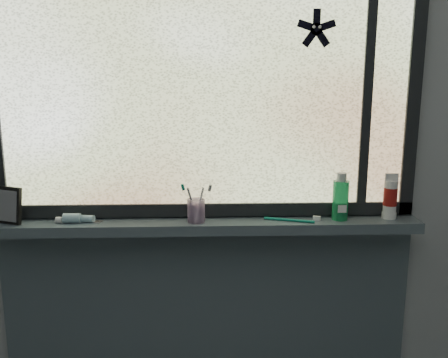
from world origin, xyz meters
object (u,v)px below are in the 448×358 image
cream_tube (390,194)px  mouthwash_bottle (341,196)px  toothbrush_cup (196,211)px  vanity_mirror (9,205)px

cream_tube → mouthwash_bottle: bearing=-177.1°
toothbrush_cup → vanity_mirror: bearing=179.2°
vanity_mirror → mouthwash_bottle: bearing=23.3°
toothbrush_cup → cream_tube: size_ratio=0.69×
toothbrush_cup → cream_tube: bearing=1.7°
vanity_mirror → toothbrush_cup: size_ratio=1.59×
toothbrush_cup → cream_tube: cream_tube is taller
vanity_mirror → toothbrush_cup: vanity_mirror is taller
vanity_mirror → cream_tube: size_ratio=1.10×
toothbrush_cup → mouthwash_bottle: bearing=1.3°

